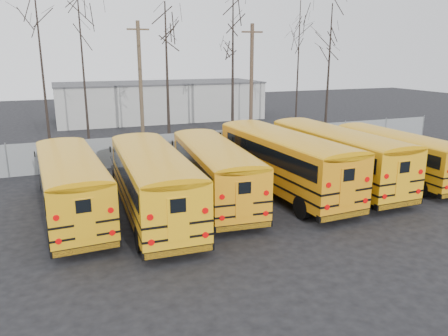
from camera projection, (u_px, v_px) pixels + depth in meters
name	position (u px, v px, depth m)	size (l,w,h in m)	color
ground	(284.00, 219.00, 19.51)	(120.00, 120.00, 0.00)	black
fence	(200.00, 146.00, 30.06)	(40.00, 0.04, 2.00)	gray
distant_building	(160.00, 101.00, 48.52)	(22.00, 8.00, 4.00)	#A4A49F
bus_a	(70.00, 180.00, 19.33)	(2.98, 10.75, 2.98)	black
bus_b	(152.00, 177.00, 19.45)	(2.98, 11.32, 3.14)	black
bus_c	(214.00, 167.00, 21.59)	(3.43, 10.88, 3.00)	black
bus_d	(282.00, 157.00, 22.85)	(3.30, 11.91, 3.30)	black
bus_e	(334.00, 152.00, 24.20)	(2.88, 11.64, 3.24)	black
bus_f	(395.00, 151.00, 25.36)	(2.43, 10.14, 2.83)	black
utility_pole_left	(141.00, 83.00, 34.34)	(1.71, 0.30, 9.60)	brown
utility_pole_right	(251.00, 84.00, 34.33)	(1.67, 0.33, 9.39)	#483729
tree_1	(42.00, 67.00, 28.38)	(0.26, 0.26, 12.68)	black
tree_2	(83.00, 70.00, 29.63)	(0.26, 0.26, 12.16)	black
tree_3	(167.00, 83.00, 29.74)	(0.26, 0.26, 10.48)	black
tree_4	(233.00, 70.00, 35.96)	(0.26, 0.26, 11.74)	black
tree_5	(298.00, 71.00, 37.47)	(0.26, 0.26, 11.49)	black
tree_6	(328.00, 72.00, 37.75)	(0.26, 0.26, 11.23)	black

